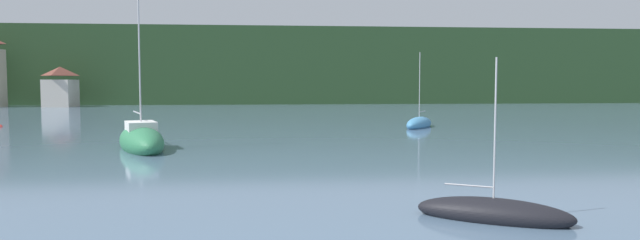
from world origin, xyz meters
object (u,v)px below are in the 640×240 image
object	(u,v)px
sailboat_near_4	(493,213)
shore_building_westcentral	(61,87)
sailboat_mid_7	(141,140)
sailboat_far_0	(419,124)
mooring_buoy_near	(0,127)

from	to	relation	value
sailboat_near_4	shore_building_westcentral	bearing A→B (deg)	147.38
shore_building_westcentral	sailboat_mid_7	xyz separation A→B (m)	(24.41, -56.91, -2.51)
shore_building_westcentral	sailboat_near_4	xyz separation A→B (m)	(37.82, -74.77, -2.80)
shore_building_westcentral	sailboat_far_0	distance (m)	62.27
shore_building_westcentral	sailboat_far_0	world-z (taller)	sailboat_far_0
sailboat_mid_7	sailboat_near_4	bearing A→B (deg)	17.20
mooring_buoy_near	sailboat_near_4	bearing A→B (deg)	-50.57
sailboat_mid_7	mooring_buoy_near	size ratio (longest dim) A/B	26.72
sailboat_mid_7	mooring_buoy_near	xyz separation A→B (m)	(-15.54, 17.35, -0.49)
sailboat_far_0	sailboat_near_4	bearing A→B (deg)	19.99
sailboat_mid_7	shore_building_westcentral	bearing A→B (deg)	-176.48
sailboat_far_0	mooring_buoy_near	size ratio (longest dim) A/B	17.14
sailboat_mid_7	sailboat_far_0	bearing A→B (deg)	103.99
sailboat_far_0	mooring_buoy_near	distance (m)	35.74
shore_building_westcentral	sailboat_far_0	xyz separation A→B (m)	(44.39, -43.59, -2.71)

